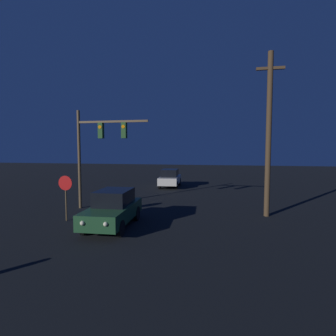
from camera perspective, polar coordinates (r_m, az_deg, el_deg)
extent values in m
cube|color=#1E4728|center=(12.39, -11.90, -9.43)|extent=(1.88, 4.16, 0.66)
cube|color=black|center=(12.44, -11.62, -6.23)|extent=(1.53, 2.04, 0.68)
cylinder|color=black|center=(11.08, -10.31, -12.82)|extent=(0.22, 0.70, 0.69)
cylinder|color=black|center=(11.65, -17.74, -12.10)|extent=(0.22, 0.70, 0.69)
cylinder|color=black|center=(13.41, -6.83, -9.77)|extent=(0.22, 0.70, 0.69)
cylinder|color=black|center=(13.89, -13.12, -9.36)|extent=(0.22, 0.70, 0.69)
sphere|color=#F9EFC6|center=(10.35, -13.44, -11.81)|extent=(0.18, 0.18, 0.18)
sphere|color=#F9EFC6|center=(10.72, -18.16, -11.34)|extent=(0.18, 0.18, 0.18)
cube|color=beige|center=(24.68, 0.46, -2.57)|extent=(1.86, 4.15, 0.66)
cube|color=black|center=(24.41, 0.39, -1.07)|extent=(1.52, 2.04, 0.68)
cylinder|color=black|center=(26.08, -0.85, -2.94)|extent=(0.21, 0.70, 0.69)
cylinder|color=black|center=(25.87, 2.56, -3.00)|extent=(0.21, 0.70, 0.69)
cylinder|color=black|center=(23.60, -1.84, -3.69)|extent=(0.21, 0.70, 0.69)
cylinder|color=black|center=(23.38, 1.92, -3.76)|extent=(0.21, 0.70, 0.69)
sphere|color=#F9EFC6|center=(26.76, 0.09, -1.90)|extent=(0.18, 0.18, 0.18)
sphere|color=#F9EFC6|center=(26.65, 2.07, -1.93)|extent=(0.18, 0.18, 0.18)
cylinder|color=brown|center=(16.55, -18.74, 1.71)|extent=(0.18, 0.18, 5.85)
cube|color=brown|center=(15.67, -12.03, 9.85)|extent=(4.27, 0.12, 0.12)
cube|color=#1E471E|center=(15.91, -14.38, 7.88)|extent=(0.28, 0.28, 0.90)
cylinder|color=orange|center=(15.79, -14.63, 8.64)|extent=(0.20, 0.02, 0.20)
cube|color=#1E471E|center=(15.36, -9.53, 8.09)|extent=(0.28, 0.28, 0.90)
cylinder|color=orange|center=(15.24, -9.74, 8.88)|extent=(0.20, 0.02, 0.20)
cylinder|color=brown|center=(14.00, -21.32, -6.16)|extent=(0.07, 0.07, 2.25)
cylinder|color=red|center=(13.87, -21.45, -3.06)|extent=(0.72, 0.03, 0.72)
cylinder|color=#4C3823|center=(14.72, 21.05, 6.64)|extent=(0.28, 0.28, 8.55)
cube|color=#4C3823|center=(15.27, 21.41, 19.56)|extent=(1.40, 0.14, 0.14)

